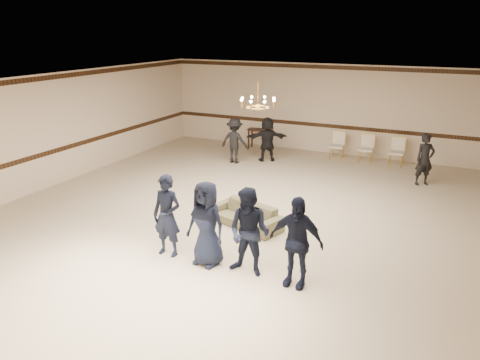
# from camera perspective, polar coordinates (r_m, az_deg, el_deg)

# --- Properties ---
(room) EXTENTS (12.01, 14.01, 3.21)m
(room) POSITION_cam_1_polar(r_m,az_deg,el_deg) (10.68, 0.02, 3.14)
(room) COLOR #C1B094
(room) RESTS_ON ground
(chair_rail) EXTENTS (12.00, 0.02, 0.14)m
(chair_rail) POSITION_cam_1_polar(r_m,az_deg,el_deg) (17.21, 10.16, 6.68)
(chair_rail) COLOR #371E10
(chair_rail) RESTS_ON wall_back
(crown_molding) EXTENTS (12.00, 0.02, 0.14)m
(crown_molding) POSITION_cam_1_polar(r_m,az_deg,el_deg) (16.93, 10.56, 13.59)
(crown_molding) COLOR #371E10
(crown_molding) RESTS_ON wall_back
(chandelier) EXTENTS (0.94, 0.94, 0.89)m
(chandelier) POSITION_cam_1_polar(r_m,az_deg,el_deg) (11.32, 2.24, 10.59)
(chandelier) COLOR gold
(chandelier) RESTS_ON ceiling
(boy_a) EXTENTS (0.62, 0.42, 1.69)m
(boy_a) POSITION_cam_1_polar(r_m,az_deg,el_deg) (9.30, -9.03, -4.40)
(boy_a) COLOR black
(boy_a) RESTS_ON floor
(boy_b) EXTENTS (0.89, 0.65, 1.69)m
(boy_b) POSITION_cam_1_polar(r_m,az_deg,el_deg) (8.85, -4.18, -5.42)
(boy_b) COLOR black
(boy_b) RESTS_ON floor
(boy_c) EXTENTS (0.84, 0.67, 1.69)m
(boy_c) POSITION_cam_1_polar(r_m,az_deg,el_deg) (8.47, 1.16, -6.49)
(boy_c) COLOR black
(boy_c) RESTS_ON floor
(boy_d) EXTENTS (1.00, 0.44, 1.69)m
(boy_d) POSITION_cam_1_polar(r_m,az_deg,el_deg) (8.18, 6.95, -7.59)
(boy_d) COLOR black
(boy_d) RESTS_ON floor
(settee) EXTENTS (1.93, 1.22, 0.53)m
(settee) POSITION_cam_1_polar(r_m,az_deg,el_deg) (10.72, 0.71, -4.35)
(settee) COLOR brown
(settee) RESTS_ON floor
(adult_left) EXTENTS (1.00, 0.58, 1.53)m
(adult_left) POSITION_cam_1_polar(r_m,az_deg,el_deg) (15.59, -0.66, 4.88)
(adult_left) COLOR black
(adult_left) RESTS_ON floor
(adult_mid) EXTENTS (1.46, 1.10, 1.53)m
(adult_mid) POSITION_cam_1_polar(r_m,az_deg,el_deg) (15.85, 3.39, 5.08)
(adult_mid) COLOR black
(adult_mid) RESTS_ON floor
(adult_right) EXTENTS (0.67, 0.62, 1.53)m
(adult_right) POSITION_cam_1_polar(r_m,az_deg,el_deg) (14.39, 21.91, 2.37)
(adult_right) COLOR black
(adult_right) RESTS_ON floor
(banquet_chair_left) EXTENTS (0.49, 0.49, 0.97)m
(banquet_chair_left) POSITION_cam_1_polar(r_m,az_deg,el_deg) (16.42, 11.92, 4.16)
(banquet_chair_left) COLOR beige
(banquet_chair_left) RESTS_ON floor
(banquet_chair_mid) EXTENTS (0.51, 0.51, 0.97)m
(banquet_chair_mid) POSITION_cam_1_polar(r_m,az_deg,el_deg) (16.22, 15.35, 3.72)
(banquet_chair_mid) COLOR beige
(banquet_chair_mid) RESTS_ON floor
(banquet_chair_right) EXTENTS (0.47, 0.47, 0.97)m
(banquet_chair_right) POSITION_cam_1_polar(r_m,az_deg,el_deg) (16.09, 18.84, 3.27)
(banquet_chair_right) COLOR beige
(banquet_chair_right) RESTS_ON floor
(console_table) EXTENTS (0.95, 0.48, 0.77)m
(console_table) POSITION_cam_1_polar(r_m,az_deg,el_deg) (17.54, 2.50, 5.11)
(console_table) COLOR black
(console_table) RESTS_ON floor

